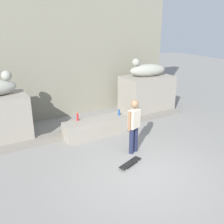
# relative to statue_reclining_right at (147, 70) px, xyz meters

# --- Properties ---
(ground_plane) EXTENTS (40.00, 40.00, 0.00)m
(ground_plane) POSITION_rel_statue_reclining_right_xyz_m (-3.03, -3.90, -1.86)
(ground_plane) COLOR gray
(facade_wall) EXTENTS (9.41, 0.60, 6.40)m
(facade_wall) POSITION_rel_statue_reclining_right_xyz_m (-3.03, 1.51, 1.34)
(facade_wall) COLOR gray
(facade_wall) RESTS_ON ground_plane
(pedestal_right) EXTENTS (2.12, 1.38, 1.58)m
(pedestal_right) POSITION_rel_statue_reclining_right_xyz_m (0.04, -0.01, -1.07)
(pedestal_right) COLOR gray
(pedestal_right) RESTS_ON ground_plane
(statue_reclining_right) EXTENTS (1.68, 0.88, 0.78)m
(statue_reclining_right) POSITION_rel_statue_reclining_right_xyz_m (0.00, 0.00, 0.00)
(statue_reclining_right) COLOR #99998C
(statue_reclining_right) RESTS_ON pedestal_right
(ledge_block) EXTENTS (2.24, 0.67, 0.59)m
(ledge_block) POSITION_rel_statue_reclining_right_xyz_m (-3.03, -1.14, -1.57)
(ledge_block) COLOR gray
(ledge_block) RESTS_ON ground_plane
(skater) EXTENTS (0.52, 0.30, 1.67)m
(skater) POSITION_rel_statue_reclining_right_xyz_m (-2.58, -2.81, -0.94)
(skater) COLOR #1E233F
(skater) RESTS_ON ground_plane
(skateboard) EXTENTS (0.82, 0.46, 0.08)m
(skateboard) POSITION_rel_statue_reclining_right_xyz_m (-3.08, -3.39, -1.80)
(skateboard) COLOR black
(skateboard) RESTS_ON ground_plane
(bottle_blue) EXTENTS (0.07, 0.07, 0.27)m
(bottle_blue) POSITION_rel_statue_reclining_right_xyz_m (-2.10, -1.19, -1.16)
(bottle_blue) COLOR #194C99
(bottle_blue) RESTS_ON ledge_block
(bottle_red) EXTENTS (0.07, 0.07, 0.31)m
(bottle_red) POSITION_rel_statue_reclining_right_xyz_m (-3.59, -0.91, -1.14)
(bottle_red) COLOR red
(bottle_red) RESTS_ON ledge_block
(stair_step) EXTENTS (8.25, 0.50, 0.16)m
(stair_step) POSITION_rel_statue_reclining_right_xyz_m (-3.03, -0.72, -1.78)
(stair_step) COLOR gray
(stair_step) RESTS_ON ground_plane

